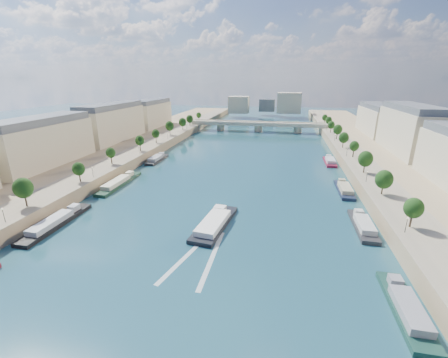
% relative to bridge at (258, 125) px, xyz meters
% --- Properties ---
extents(ground, '(700.00, 700.00, 0.00)m').
position_rel_bridge_xyz_m(ground, '(0.00, -119.60, -5.08)').
color(ground, '#0D383C').
rests_on(ground, ground).
extents(quay_left, '(44.00, 520.00, 5.00)m').
position_rel_bridge_xyz_m(quay_left, '(-72.00, -119.60, -2.58)').
color(quay_left, '#9E8460').
rests_on(quay_left, ground).
extents(quay_right, '(44.00, 520.00, 5.00)m').
position_rel_bridge_xyz_m(quay_right, '(72.00, -119.60, -2.58)').
color(quay_right, '#9E8460').
rests_on(quay_right, ground).
extents(pave_left, '(14.00, 520.00, 0.10)m').
position_rel_bridge_xyz_m(pave_left, '(-57.00, -119.60, -0.03)').
color(pave_left, gray).
rests_on(pave_left, quay_left).
extents(pave_right, '(14.00, 520.00, 0.10)m').
position_rel_bridge_xyz_m(pave_right, '(57.00, -119.60, -0.03)').
color(pave_right, gray).
rests_on(pave_right, quay_right).
extents(trees_left, '(4.80, 268.80, 8.26)m').
position_rel_bridge_xyz_m(trees_left, '(-55.00, -117.60, 5.39)').
color(trees_left, '#382B1E').
rests_on(trees_left, ground).
extents(trees_right, '(4.80, 268.80, 8.26)m').
position_rel_bridge_xyz_m(trees_right, '(55.00, -109.60, 5.39)').
color(trees_right, '#382B1E').
rests_on(trees_right, ground).
extents(lamps_left, '(0.36, 200.36, 4.28)m').
position_rel_bridge_xyz_m(lamps_left, '(-52.50, -129.60, 2.70)').
color(lamps_left, black).
rests_on(lamps_left, ground).
extents(lamps_right, '(0.36, 200.36, 4.28)m').
position_rel_bridge_xyz_m(lamps_right, '(52.50, -114.60, 2.70)').
color(lamps_right, black).
rests_on(lamps_right, ground).
extents(buildings_left, '(16.00, 226.00, 23.20)m').
position_rel_bridge_xyz_m(buildings_left, '(-85.00, -107.60, 11.37)').
color(buildings_left, '#C1B694').
rests_on(buildings_left, ground).
extents(buildings_right, '(16.00, 226.00, 23.20)m').
position_rel_bridge_xyz_m(buildings_right, '(85.00, -107.60, 11.37)').
color(buildings_right, '#C1B694').
rests_on(buildings_right, ground).
extents(skyline, '(79.00, 42.00, 22.00)m').
position_rel_bridge_xyz_m(skyline, '(3.19, 99.92, 9.57)').
color(skyline, '#C1B694').
rests_on(skyline, ground).
extents(bridge, '(112.00, 12.00, 8.15)m').
position_rel_bridge_xyz_m(bridge, '(0.00, 0.00, 0.00)').
color(bridge, '#C1B79E').
rests_on(bridge, ground).
extents(tour_barge, '(10.20, 25.97, 3.61)m').
position_rel_bridge_xyz_m(tour_barge, '(1.80, -171.09, -4.18)').
color(tour_barge, black).
rests_on(tour_barge, ground).
extents(wake, '(10.73, 26.00, 0.04)m').
position_rel_bridge_xyz_m(wake, '(1.80, -187.76, -5.06)').
color(wake, silver).
rests_on(wake, ground).
extents(moored_barges_left, '(5.00, 127.83, 3.60)m').
position_rel_bridge_xyz_m(moored_barges_left, '(-45.50, -159.19, -4.24)').
color(moored_barges_left, maroon).
rests_on(moored_barges_left, ground).
extents(moored_barges_right, '(5.00, 159.63, 3.60)m').
position_rel_bridge_xyz_m(moored_barges_right, '(45.50, -167.09, -4.24)').
color(moored_barges_right, black).
rests_on(moored_barges_right, ground).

